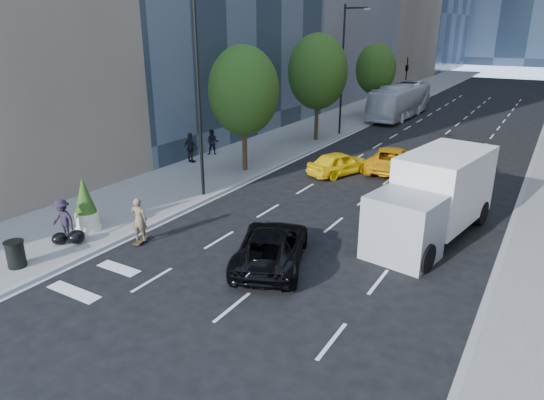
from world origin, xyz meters
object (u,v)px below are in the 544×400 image
Objects in this scene: skateboarder at (139,222)px; box_truck at (434,197)px; trash_can at (16,255)px; planter_shrub at (85,205)px; black_sedan_mercedes at (428,196)px; black_sedan_lincoln at (271,246)px; city_bus at (400,101)px.

skateboarder is 12.34m from box_truck.
trash_can is 3.82m from planter_shrub.
black_sedan_mercedes is at bearing 115.57° from box_truck.
black_sedan_lincoln is at bearing 175.43° from skateboarder.
skateboarder is 5.77m from black_sedan_lincoln.
black_sedan_mercedes is at bearing 50.62° from trash_can.
black_sedan_mercedes reaches higher than trash_can.
black_sedan_mercedes is 26.51m from city_bus.
skateboarder is at bearing 40.59° from black_sedan_mercedes.
black_sedan_lincoln is 0.45× the size of city_bus.
box_truck reaches higher than skateboarder.
skateboarder is at bearing 62.25° from trash_can.
black_sedan_mercedes is 5.50× the size of trash_can.
skateboarder is 13.61m from black_sedan_mercedes.
black_sedan_mercedes is (3.70, 8.70, 0.05)m from black_sedan_lincoln.
trash_can is (-12.35, -11.00, -1.16)m from box_truck.
black_sedan_lincoln is 9.46m from black_sedan_mercedes.
black_sedan_lincoln is at bearing -118.98° from box_truck.
skateboarder is 4.64m from trash_can.
planter_shrub is (-2.77, -0.38, 0.36)m from skateboarder.
planter_shrub is (-8.41, -1.58, 0.57)m from black_sedan_lincoln.
black_sedan_lincoln is (5.64, 1.20, -0.21)m from skateboarder.
box_truck reaches higher than black_sedan_mercedes.
city_bus is 39.01m from trash_can.
trash_can is (-2.16, -4.10, -0.29)m from skateboarder.
planter_shrub reaches higher than black_sedan_mercedes.
black_sedan_mercedes is (9.34, 9.90, -0.15)m from skateboarder.
planter_shrub is (-12.97, -7.28, -0.51)m from box_truck.
trash_can is 0.41× the size of planter_shrub.
black_sedan_lincoln is 8.58m from planter_shrub.
skateboarder is at bearing 7.88° from planter_shrub.
black_sedan_lincoln is 7.38m from box_truck.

